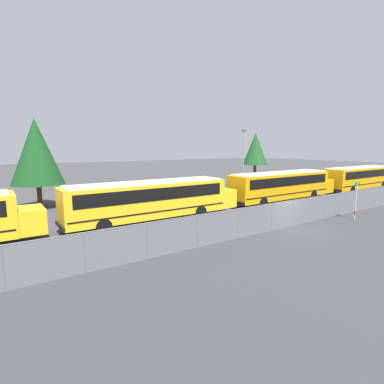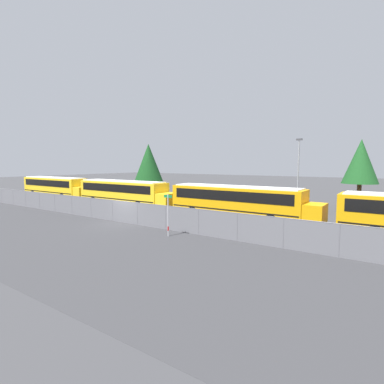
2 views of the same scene
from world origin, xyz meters
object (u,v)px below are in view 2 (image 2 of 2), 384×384
school_bus_2 (238,200)px  tree_0 (149,163)px  school_bus_1 (124,191)px  street_sign (168,214)px  light_pole (298,171)px  school_bus_0 (55,186)px  tree_1 (361,162)px

school_bus_2 → tree_0: 23.56m
school_bus_1 → street_sign: (13.13, -7.99, -0.28)m
school_bus_2 → light_pole: size_ratio=1.79×
school_bus_0 → tree_1: size_ratio=1.80×
school_bus_1 → school_bus_2: bearing=0.2°
street_sign → tree_1: (9.71, 19.93, 3.68)m
school_bus_0 → school_bus_1: (14.48, -0.22, 0.00)m
school_bus_1 → tree_0: size_ratio=1.70×
school_bus_2 → light_pole: light_pole is taller
school_bus_2 → tree_0: tree_0 is taller
school_bus_0 → tree_0: size_ratio=1.70×
school_bus_1 → school_bus_2: (14.55, 0.04, 0.00)m
school_bus_0 → tree_1: tree_1 is taller
light_pole → tree_1: size_ratio=1.01×
tree_0 → school_bus_0: bearing=-128.2°
tree_0 → tree_1: bearing=2.2°
school_bus_2 → tree_1: (8.29, 11.90, 3.40)m
school_bus_2 → school_bus_1: bearing=-179.8°
school_bus_1 → light_pole: bearing=26.7°
school_bus_0 → school_bus_2: (29.03, -0.18, 0.00)m
school_bus_1 → light_pole: (17.36, 8.72, 2.38)m
street_sign → tree_1: tree_1 is taller
tree_1 → street_sign: bearing=-116.0°
school_bus_1 → tree_0: tree_0 is taller
street_sign → school_bus_2: bearing=79.9°
school_bus_2 → tree_1: 14.90m
school_bus_1 → school_bus_2: size_ratio=1.00×
street_sign → tree_0: (-19.26, 18.83, 3.54)m
school_bus_1 → tree_1: tree_1 is taller
school_bus_0 → tree_0: bearing=51.8°
street_sign → light_pole: bearing=75.8°
school_bus_1 → tree_1: size_ratio=1.80×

